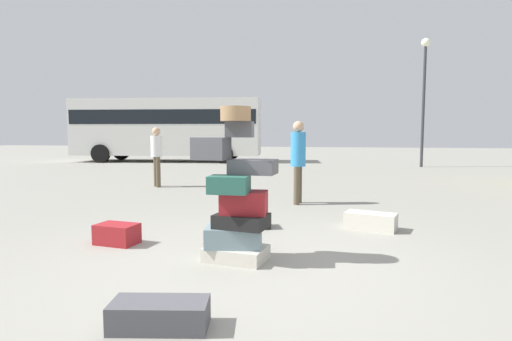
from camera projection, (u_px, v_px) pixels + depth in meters
The scene contains 10 objects.
ground_plane at pixel (246, 265), 4.28m from camera, with size 80.00×80.00×0.00m, color gray.
suitcase_tower at pixel (237, 203), 4.41m from camera, with size 0.91×0.59×1.69m.
suitcase_cream_behind_tower at pixel (371, 221), 5.90m from camera, with size 0.72×0.36×0.24m, color beige.
suitcase_charcoal_foreground_far at pixel (160, 315), 2.89m from camera, with size 0.70×0.31×0.20m, color #4C4C51.
suitcase_maroon_white_trunk at pixel (117, 234), 5.11m from camera, with size 0.51×0.33×0.26m, color maroon.
suitcase_black_left_side at pixel (249, 221), 6.00m from camera, with size 0.60×0.36×0.19m, color black.
person_bearded_onlooker at pixel (157, 151), 10.60m from camera, with size 0.30×0.30×1.58m.
person_tourist_with_camera at pixel (298, 155), 7.98m from camera, with size 0.30×0.34×1.66m.
parked_bus at pixel (168, 126), 20.53m from camera, with size 9.63×3.64×3.15m.
lamp_post at pixel (424, 82), 16.80m from camera, with size 0.36×0.36×5.39m.
Camera 1 is at (0.91, -4.07, 1.40)m, focal length 28.09 mm.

